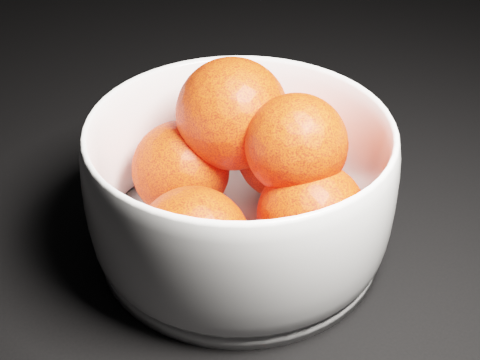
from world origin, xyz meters
name	(u,v)px	position (x,y,z in m)	size (l,w,h in m)	color
bowl	(240,186)	(-0.25, 0.25, 0.06)	(0.23, 0.23, 0.11)	white
orange_pile	(248,170)	(-0.24, 0.25, 0.07)	(0.19, 0.17, 0.13)	#FF2A0A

